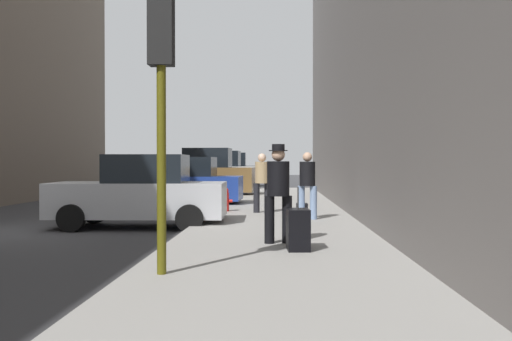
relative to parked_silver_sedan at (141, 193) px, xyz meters
name	(u,v)px	position (x,y,z in m)	size (l,w,h in m)	color
ground_plane	(12,233)	(-2.65, -1.21, -0.85)	(120.00, 120.00, 0.00)	#38383A
sidewalk	(277,231)	(3.35, -1.21, -0.77)	(4.00, 40.00, 0.15)	gray
parked_silver_sedan	(141,193)	(0.00, 0.00, 0.00)	(4.24, 2.13, 1.79)	#B7BABF
parked_blue_sedan	(184,183)	(0.00, 6.33, 0.00)	(4.25, 2.16, 1.79)	navy
parked_bronze_suv	(204,175)	(0.00, 12.09, 0.18)	(4.66, 2.19, 2.25)	brown
parked_white_van	(219,172)	(0.00, 18.36, 0.18)	(4.66, 2.18, 2.25)	silver
parked_black_suv	(228,171)	(0.00, 24.49, 0.18)	(4.64, 2.15, 2.25)	black
fire_hydrant	(225,199)	(1.80, 3.01, -0.35)	(0.42, 0.22, 0.70)	red
traffic_light	(161,73)	(1.85, -6.52, 1.91)	(0.32, 0.32, 3.60)	#514C0F
pedestrian_with_fedora	(278,188)	(3.37, -3.64, 0.29)	(0.52, 0.46, 1.78)	black
pedestrian_in_tan_coat	(262,180)	(2.90, 2.61, 0.26)	(0.53, 0.47, 1.71)	black
pedestrian_in_jeans	(307,182)	(4.12, 0.73, 0.26)	(0.53, 0.50, 1.71)	#728CB2
rolling_suitcase	(298,229)	(3.70, -4.43, -0.36)	(0.40, 0.58, 1.04)	black
duffel_bag	(302,208)	(4.05, 2.43, -0.56)	(0.32, 0.44, 0.28)	black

